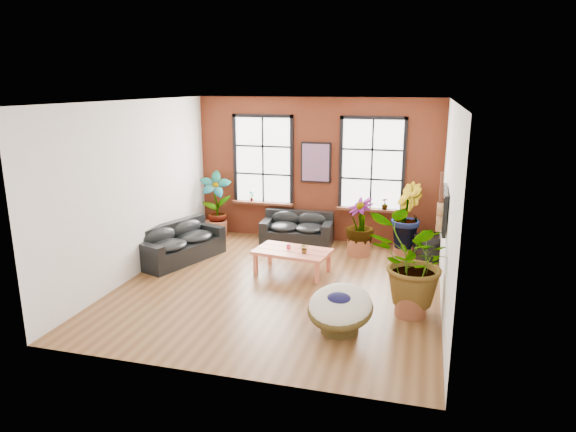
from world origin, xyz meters
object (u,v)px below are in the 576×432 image
sofa_back (297,230)px  papasan_chair (340,308)px  sofa_left (179,244)px  coffee_table (292,253)px

sofa_back → papasan_chair: 4.64m
sofa_left → coffee_table: size_ratio=1.35×
sofa_back → sofa_left: sofa_left is taller
sofa_back → papasan_chair: (1.77, -4.29, 0.05)m
sofa_back → papasan_chair: sofa_back is taller
sofa_back → coffee_table: 1.99m
sofa_left → papasan_chair: sofa_left is taller
sofa_left → coffee_table: 2.63m
sofa_back → papasan_chair: bearing=-70.6°
sofa_left → papasan_chair: (4.02, -2.46, 0.03)m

